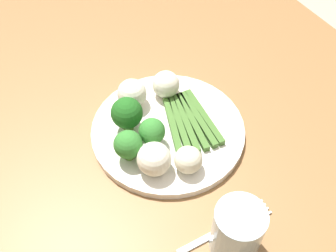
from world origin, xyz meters
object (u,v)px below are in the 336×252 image
(broccoli_front, at_px, (128,145))
(broccoli_back, at_px, (127,113))
(dining_table, at_px, (164,191))
(fork, at_px, (226,228))
(plate, at_px, (168,130))
(cauliflower_back_right, at_px, (166,84))
(cauliflower_near_fork, at_px, (188,160))
(cauliflower_near_center, at_px, (132,93))
(cauliflower_left, at_px, (154,159))
(water_glass, at_px, (237,231))
(asparagus_bundle, at_px, (189,121))
(broccoli_front_left, at_px, (150,132))

(broccoli_front, relative_size, broccoli_back, 0.86)
(dining_table, relative_size, fork, 8.21)
(dining_table, bearing_deg, broccoli_front, -124.05)
(plate, height_order, fork, plate)
(dining_table, xyz_separation_m, cauliflower_back_right, (-0.14, 0.08, 0.14))
(plate, xyz_separation_m, cauliflower_near_fork, (0.09, -0.01, 0.03))
(cauliflower_near_center, distance_m, fork, 0.30)
(cauliflower_left, xyz_separation_m, fork, (0.15, 0.05, -0.04))
(broccoli_back, height_order, cauliflower_near_fork, broccoli_back)
(broccoli_front, relative_size, water_glass, 0.63)
(asparagus_bundle, bearing_deg, fork, -3.49)
(dining_table, height_order, broccoli_front, broccoli_front)
(water_glass, bearing_deg, fork, 166.73)
(broccoli_back, distance_m, cauliflower_near_fork, 0.14)
(broccoli_back, height_order, water_glass, water_glass)
(broccoli_front, height_order, broccoli_front_left, broccoli_front)
(dining_table, bearing_deg, cauliflower_back_right, 149.38)
(plate, relative_size, broccoli_back, 4.04)
(dining_table, relative_size, cauliflower_back_right, 25.26)
(broccoli_back, height_order, cauliflower_near_center, broccoli_back)
(water_glass, bearing_deg, cauliflower_near_center, -178.25)
(broccoli_front_left, bearing_deg, cauliflower_left, -20.57)
(cauliflower_near_fork, xyz_separation_m, water_glass, (0.15, -0.01, 0.01))
(asparagus_bundle, bearing_deg, broccoli_front_left, -73.10)
(cauliflower_near_center, bearing_deg, dining_table, -4.63)
(broccoli_front, relative_size, broccoli_front_left, 1.06)
(fork, bearing_deg, water_glass, -102.46)
(asparagus_bundle, bearing_deg, cauliflower_near_fork, -20.82)
(broccoli_front, height_order, cauliflower_near_center, broccoli_front)
(broccoli_back, bearing_deg, cauliflower_near_center, 146.46)
(water_glass, bearing_deg, cauliflower_near_fork, 177.59)
(asparagus_bundle, xyz_separation_m, fork, (0.21, -0.05, -0.02))
(broccoli_front, distance_m, cauliflower_near_fork, 0.10)
(cauliflower_back_right, height_order, fork, cauliflower_back_right)
(plate, distance_m, broccoli_front_left, 0.06)
(cauliflower_near_center, xyz_separation_m, water_glass, (0.33, 0.01, 0.01))
(cauliflower_near_center, bearing_deg, cauliflower_near_fork, 5.11)
(broccoli_back, height_order, cauliflower_left, broccoli_back)
(broccoli_front_left, bearing_deg, cauliflower_back_right, 138.65)
(fork, distance_m, water_glass, 0.05)
(plate, distance_m, broccoli_front, 0.10)
(broccoli_back, relative_size, cauliflower_back_right, 1.32)
(broccoli_back, bearing_deg, broccoli_front_left, 19.28)
(dining_table, bearing_deg, broccoli_back, -166.62)
(cauliflower_near_fork, bearing_deg, broccoli_front, -132.05)
(plate, xyz_separation_m, asparagus_bundle, (0.01, 0.04, 0.01))
(cauliflower_left, bearing_deg, cauliflower_back_right, 144.79)
(dining_table, distance_m, cauliflower_left, 0.14)
(broccoli_front_left, bearing_deg, cauliflower_near_fork, 22.37)
(plate, xyz_separation_m, broccoli_front_left, (0.02, -0.05, 0.04))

